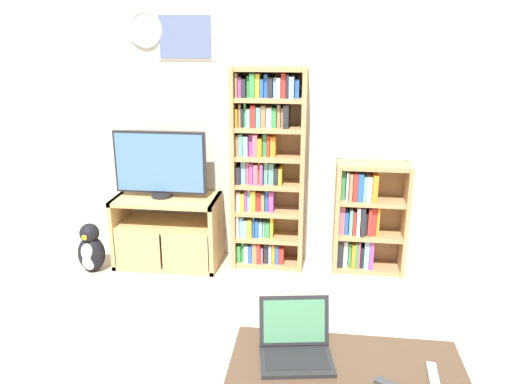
% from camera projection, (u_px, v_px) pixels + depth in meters
% --- Properties ---
extents(wall_back, '(6.09, 0.09, 2.60)m').
position_uv_depth(wall_back, '(264.00, 113.00, 4.23)').
color(wall_back, beige).
rests_on(wall_back, ground_plane).
extents(tv_stand, '(0.89, 0.46, 0.61)m').
position_uv_depth(tv_stand, '(168.00, 231.00, 4.35)').
color(tv_stand, tan).
rests_on(tv_stand, ground_plane).
extents(television, '(0.78, 0.18, 0.57)m').
position_uv_depth(television, '(160.00, 164.00, 4.19)').
color(television, black).
rests_on(television, tv_stand).
extents(bookshelf_tall, '(0.61, 0.29, 1.71)m').
position_uv_depth(bookshelf_tall, '(265.00, 168.00, 4.19)').
color(bookshelf_tall, tan).
rests_on(bookshelf_tall, ground_plane).
extents(bookshelf_short, '(0.60, 0.29, 0.94)m').
position_uv_depth(bookshelf_short, '(365.00, 218.00, 4.21)').
color(bookshelf_short, tan).
rests_on(bookshelf_short, ground_plane).
extents(coffee_table, '(1.11, 0.56, 0.44)m').
position_uv_depth(coffee_table, '(346.00, 375.00, 2.37)').
color(coffee_table, '#4C3828').
rests_on(coffee_table, ground_plane).
extents(laptop, '(0.39, 0.34, 0.27)m').
position_uv_depth(laptop, '(295.00, 343.00, 2.42)').
color(laptop, '#232326').
rests_on(laptop, coffee_table).
extents(remote_far_from_laptop, '(0.06, 0.16, 0.02)m').
position_uv_depth(remote_far_from_laptop, '(433.00, 374.00, 2.29)').
color(remote_far_from_laptop, '#99999E').
rests_on(remote_far_from_laptop, coffee_table).
extents(penguin_figurine, '(0.23, 0.21, 0.43)m').
position_uv_depth(penguin_figurine, '(91.00, 250.00, 4.24)').
color(penguin_figurine, black).
rests_on(penguin_figurine, ground_plane).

